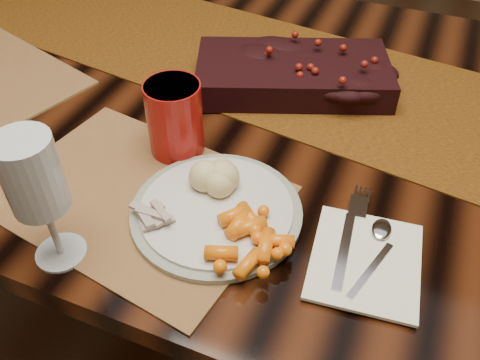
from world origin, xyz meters
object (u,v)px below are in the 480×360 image
at_px(dinner_plate, 216,211).
at_px(dining_table, 288,242).
at_px(placemat_main, 138,197).
at_px(napkin, 365,261).
at_px(baby_carrots, 240,234).
at_px(mashed_potatoes, 218,171).
at_px(turkey_shreds, 154,213).
at_px(centerpiece, 293,70).
at_px(wine_glass, 43,203).
at_px(red_cup, 175,118).

bearing_deg(dinner_plate, dining_table, 83.24).
xyz_separation_m(placemat_main, napkin, (0.34, 0.01, 0.01)).
height_order(dining_table, baby_carrots, baby_carrots).
distance_m(dinner_plate, baby_carrots, 0.07).
distance_m(dinner_plate, napkin, 0.22).
bearing_deg(mashed_potatoes, baby_carrots, -51.86).
height_order(placemat_main, napkin, napkin).
height_order(turkey_shreds, napkin, turkey_shreds).
height_order(mashed_potatoes, turkey_shreds, mashed_potatoes).
height_order(centerpiece, placemat_main, centerpiece).
distance_m(turkey_shreds, wine_glass, 0.15).
relative_size(centerpiece, turkey_shreds, 5.22).
xyz_separation_m(dining_table, napkin, (0.18, -0.30, 0.38)).
xyz_separation_m(placemat_main, wine_glass, (-0.04, -0.13, 0.10)).
xyz_separation_m(dinner_plate, baby_carrots, (0.05, -0.04, 0.02)).
xyz_separation_m(dining_table, centerpiece, (-0.04, 0.06, 0.41)).
bearing_deg(red_cup, centerpiece, 65.21).
distance_m(dinner_plate, turkey_shreds, 0.09).
relative_size(placemat_main, baby_carrots, 3.26).
bearing_deg(centerpiece, dinner_plate, -89.32).
distance_m(napkin, red_cup, 0.36).
bearing_deg(dinner_plate, wine_glass, -139.27).
xyz_separation_m(red_cup, wine_glass, (-0.04, -0.25, 0.03)).
bearing_deg(dining_table, wine_glass, -114.38).
bearing_deg(centerpiece, dining_table, -57.36).
xyz_separation_m(centerpiece, dinner_plate, (0.00, -0.36, -0.03)).
bearing_deg(red_cup, mashed_potatoes, -32.35).
height_order(dining_table, napkin, napkin).
distance_m(mashed_potatoes, red_cup, 0.12).
height_order(turkey_shreds, wine_glass, wine_glass).
xyz_separation_m(dining_table, placemat_main, (-0.16, -0.31, 0.38)).
bearing_deg(baby_carrots, mashed_potatoes, 128.14).
height_order(dining_table, wine_glass, wine_glass).
distance_m(turkey_shreds, napkin, 0.29).
distance_m(dining_table, red_cup, 0.50).
xyz_separation_m(dining_table, baby_carrots, (0.02, -0.34, 0.41)).
xyz_separation_m(placemat_main, red_cup, (0.00, 0.12, 0.06)).
bearing_deg(turkey_shreds, red_cup, 107.02).
distance_m(red_cup, wine_glass, 0.26).
height_order(baby_carrots, napkin, baby_carrots).
xyz_separation_m(turkey_shreds, red_cup, (-0.05, 0.16, 0.04)).
relative_size(dinner_plate, turkey_shreds, 3.58).
height_order(napkin, red_cup, red_cup).
height_order(centerpiece, mashed_potatoes, centerpiece).
relative_size(placemat_main, turkey_shreds, 5.82).
bearing_deg(wine_glass, turkey_shreds, 43.92).
xyz_separation_m(dining_table, wine_glass, (-0.20, -0.44, 0.47)).
height_order(placemat_main, wine_glass, wine_glass).
bearing_deg(placemat_main, dining_table, 72.24).
height_order(turkey_shreds, red_cup, red_cup).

